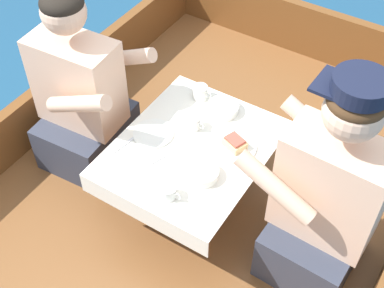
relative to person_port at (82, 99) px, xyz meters
name	(u,v)px	position (x,y,z in m)	size (l,w,h in m)	color
ground_plane	(193,236)	(0.61, 0.02, -0.70)	(60.00, 60.00, 0.00)	navy
boat_deck	(193,218)	(0.61, 0.02, -0.54)	(1.94, 2.83, 0.32)	brown
gunwale_port	(44,108)	(-0.33, 0.02, -0.23)	(0.06, 2.83, 0.29)	brown
bow_coaming	(312,32)	(0.61, 1.41, -0.21)	(1.82, 0.06, 0.34)	brown
cockpit_table	(192,153)	(0.61, 0.02, -0.04)	(0.63, 0.77, 0.38)	#B2B2B7
person_port	(82,99)	(0.00, 0.00, 0.00)	(0.54, 0.47, 0.96)	#333847
person_starboard	(326,200)	(1.23, 0.02, 0.04)	(0.53, 0.45, 1.04)	#333847
plate_sandwich	(234,147)	(0.77, 0.11, 0.00)	(0.19, 0.19, 0.01)	silver
plate_bread	(153,134)	(0.43, -0.01, 0.00)	(0.18, 0.18, 0.01)	silver
sandwich	(235,143)	(0.77, 0.11, 0.03)	(0.11, 0.10, 0.05)	#E0BC7F
bowl_port_near	(224,108)	(0.62, 0.29, 0.02)	(0.15, 0.15, 0.04)	silver
bowl_starboard_near	(203,173)	(0.74, -0.10, 0.02)	(0.14, 0.14, 0.04)	silver
coffee_cup_port	(200,92)	(0.47, 0.31, 0.03)	(0.10, 0.07, 0.07)	silver
coffee_cup_starboard	(193,122)	(0.55, 0.12, 0.03)	(0.10, 0.07, 0.07)	silver
coffee_cup_center	(169,192)	(0.68, -0.26, 0.03)	(0.10, 0.07, 0.06)	silver
utensil_fork_starboard	(131,140)	(0.36, -0.09, 0.00)	(0.05, 0.17, 0.00)	silver
utensil_spoon_starboard	(279,124)	(0.88, 0.35, 0.00)	(0.14, 0.11, 0.01)	silver
utensil_knife_starboard	(192,155)	(0.64, -0.03, 0.00)	(0.15, 0.11, 0.00)	silver
utensil_spoon_center	(173,151)	(0.56, -0.05, 0.00)	(0.08, 0.16, 0.01)	silver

